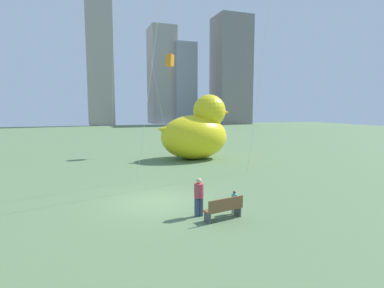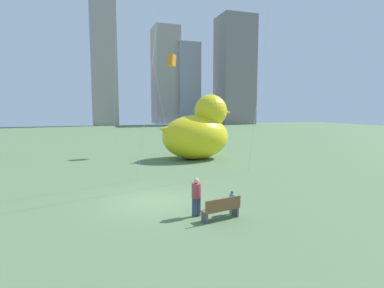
{
  "view_description": "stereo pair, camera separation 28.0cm",
  "coord_description": "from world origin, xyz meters",
  "px_view_note": "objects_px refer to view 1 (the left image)",
  "views": [
    {
      "loc": [
        -3.06,
        -13.91,
        4.35
      ],
      "look_at": [
        3.32,
        3.93,
        2.18
      ],
      "focal_mm": 28.82,
      "sensor_mm": 36.0,
      "label": 1
    },
    {
      "loc": [
        -2.8,
        -14.0,
        4.35
      ],
      "look_at": [
        3.32,
        3.93,
        2.18
      ],
      "focal_mm": 28.82,
      "sensor_mm": 36.0,
      "label": 2
    }
  ],
  "objects_px": {
    "park_bench": "(224,208)",
    "kite_orange": "(170,61)",
    "person_adult": "(199,195)",
    "person_child": "(234,201)",
    "giant_inflatable_duck": "(197,132)"
  },
  "relations": [
    {
      "from": "park_bench",
      "to": "kite_orange",
      "type": "height_order",
      "value": "kite_orange"
    },
    {
      "from": "person_adult",
      "to": "person_child",
      "type": "xyz_separation_m",
      "value": [
        1.5,
        -0.21,
        -0.33
      ]
    },
    {
      "from": "person_adult",
      "to": "giant_inflatable_duck",
      "type": "xyz_separation_m",
      "value": [
        5.03,
        13.65,
        1.51
      ]
    },
    {
      "from": "person_adult",
      "to": "person_child",
      "type": "bearing_deg",
      "value": -8.06
    },
    {
      "from": "park_bench",
      "to": "person_child",
      "type": "xyz_separation_m",
      "value": [
        0.7,
        0.51,
        0.07
      ]
    },
    {
      "from": "kite_orange",
      "to": "park_bench",
      "type": "bearing_deg",
      "value": -99.2
    },
    {
      "from": "giant_inflatable_duck",
      "to": "kite_orange",
      "type": "distance_m",
      "value": 7.73
    },
    {
      "from": "person_child",
      "to": "giant_inflatable_duck",
      "type": "bearing_deg",
      "value": 75.68
    },
    {
      "from": "giant_inflatable_duck",
      "to": "park_bench",
      "type": "bearing_deg",
      "value": -106.44
    },
    {
      "from": "person_child",
      "to": "kite_orange",
      "type": "height_order",
      "value": "kite_orange"
    },
    {
      "from": "person_child",
      "to": "giant_inflatable_duck",
      "type": "height_order",
      "value": "giant_inflatable_duck"
    },
    {
      "from": "giant_inflatable_duck",
      "to": "person_child",
      "type": "bearing_deg",
      "value": -104.32
    },
    {
      "from": "person_adult",
      "to": "giant_inflatable_duck",
      "type": "bearing_deg",
      "value": 69.75
    },
    {
      "from": "park_bench",
      "to": "giant_inflatable_duck",
      "type": "xyz_separation_m",
      "value": [
        4.24,
        14.37,
        1.91
      ]
    },
    {
      "from": "giant_inflatable_duck",
      "to": "kite_orange",
      "type": "xyz_separation_m",
      "value": [
        -1.27,
        3.96,
        6.51
      ]
    }
  ]
}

